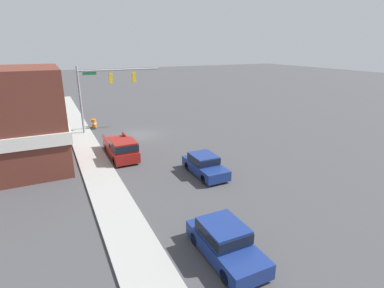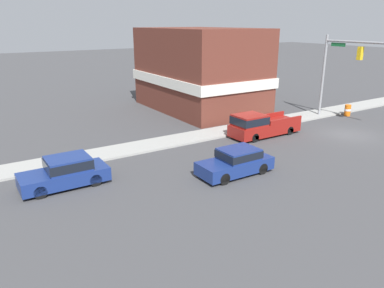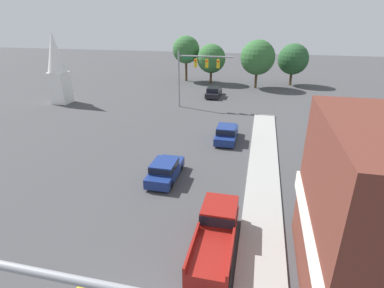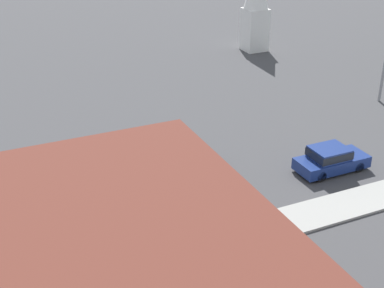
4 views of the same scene
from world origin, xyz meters
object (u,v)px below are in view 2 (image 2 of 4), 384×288
car_lead (236,161)px  construction_barrel (348,110)px  pickup_truck_parked (260,125)px  car_oncoming (66,171)px

car_lead → construction_barrel: 18.28m
car_lead → pickup_truck_parked: 7.78m
car_lead → pickup_truck_parked: pickup_truck_parked is taller
car_oncoming → construction_barrel: car_oncoming is taller
pickup_truck_parked → car_lead: bearing=128.1°
car_lead → pickup_truck_parked: size_ratio=0.77×
car_lead → construction_barrel: (5.38, -17.46, -0.25)m
car_oncoming → car_lead: bearing=67.4°
pickup_truck_parked → construction_barrel: bearing=-87.1°
car_oncoming → pickup_truck_parked: size_ratio=0.79×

